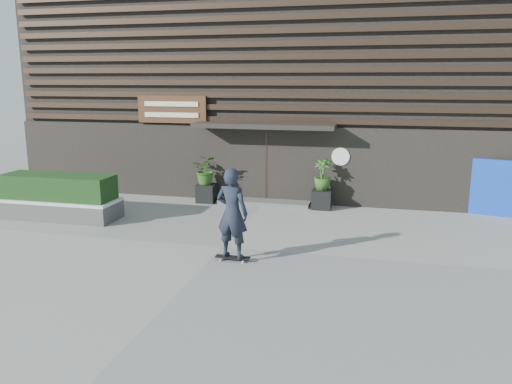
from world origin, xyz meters
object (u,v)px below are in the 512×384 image
(skateboarder, at_px, (232,213))
(raised_bed, at_px, (60,209))
(planter_pot_left, at_px, (207,193))
(planter_pot_right, at_px, (322,199))
(blue_tarp, at_px, (503,189))

(skateboarder, bearing_deg, raised_bed, 158.41)
(planter_pot_left, bearing_deg, planter_pot_right, 0.00)
(planter_pot_left, height_order, planter_pot_right, same)
(planter_pot_left, relative_size, blue_tarp, 0.33)
(blue_tarp, bearing_deg, skateboarder, -125.87)
(planter_pot_left, bearing_deg, blue_tarp, 1.89)
(planter_pot_right, relative_size, blue_tarp, 0.33)
(blue_tarp, bearing_deg, planter_pot_right, -162.46)
(planter_pot_left, height_order, raised_bed, planter_pot_left)
(raised_bed, bearing_deg, planter_pot_left, 39.35)
(blue_tarp, bearing_deg, planter_pot_left, -163.83)
(planter_pot_right, xyz_separation_m, skateboarder, (-1.38, -5.26, 0.80))
(raised_bed, height_order, skateboarder, skateboarder)
(planter_pot_left, relative_size, planter_pot_right, 1.00)
(planter_pot_right, relative_size, skateboarder, 0.28)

